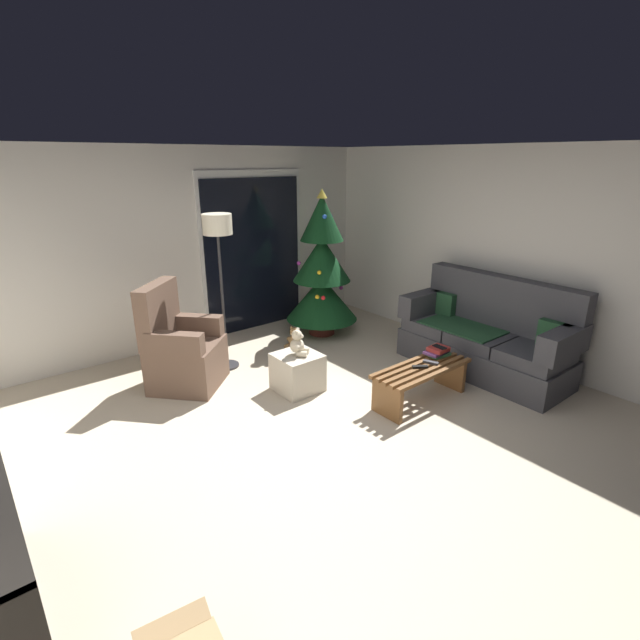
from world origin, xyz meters
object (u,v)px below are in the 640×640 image
Objects in this scene: remote_graphite at (431,362)px; cell_phone at (440,347)px; coffee_table at (421,378)px; remote_black at (420,367)px; floor_lamp at (218,240)px; couch at (487,337)px; christmas_tree at (322,273)px; ottoman at (298,372)px; teddy_bear_honey_by_tree at (294,339)px; teddy_bear_cream at (298,344)px; book_stack at (438,351)px; armchair at (182,350)px.

remote_graphite is 1.08× the size of cell_phone.
coffee_table is 0.14m from remote_black.
remote_graphite is 0.09× the size of floor_lamp.
couch is 1.09× the size of floor_lamp.
christmas_tree reaches higher than ottoman.
floor_lamp is at bearing 177.85° from teddy_bear_honey_by_tree.
coffee_table reaches higher than teddy_bear_honey_by_tree.
remote_black reaches higher than teddy_bear_honey_by_tree.
christmas_tree is at bearing 22.20° from remote_black.
teddy_bear_cream is (-0.81, 0.97, 0.27)m from coffee_table.
remote_black is 2.52m from floor_lamp.
teddy_bear_honey_by_tree is at bearing -163.44° from christmas_tree.
coffee_table is at bearing 156.58° from remote_graphite.
couch reaches higher than ottoman.
remote_graphite and remote_black have the same top height.
floor_lamp is 1.68m from teddy_bear_honey_by_tree.
teddy_bear_honey_by_tree is at bearing 108.86° from cell_phone.
cell_phone reaches higher than book_stack.
cell_phone reaches higher than remote_graphite.
remote_graphite is at bearing -159.12° from cell_phone.
cell_phone is 0.50× the size of teddy_bear_honey_by_tree.
remote_black is at bearing -61.42° from floor_lamp.
couch is 7.12× the size of book_stack.
book_stack is 0.96× the size of teddy_bear_honey_by_tree.
ottoman is at bearing 73.77° from remote_black.
remote_black is (-0.04, -0.00, 0.14)m from coffee_table.
remote_graphite is at bearing -46.14° from ottoman.
book_stack is at bearing -74.78° from teddy_bear_honey_by_tree.
floor_lamp is (-1.47, 1.92, 1.02)m from cell_phone.
armchair is at bearing 135.35° from ottoman.
remote_graphite is 2.62m from armchair.
cell_phone reaches higher than ottoman.
armchair reaches higher than teddy_bear_cream.
remote_graphite is 2.60m from floor_lamp.
couch is 2.28m from christmas_tree.
couch is at bearing -18.55° from remote_graphite.
teddy_bear_cream is at bearing 73.76° from remote_black.
coffee_table is 7.05× the size of remote_graphite.
couch reaches higher than teddy_bear_honey_by_tree.
book_stack is at bearing -52.51° from floor_lamp.
christmas_tree is 1.00m from teddy_bear_honey_by_tree.
teddy_bear_cream is (0.89, -0.89, 0.13)m from armchair.
armchair is (-2.06, 1.80, -0.08)m from cell_phone.
ottoman is at bearing 129.97° from coffee_table.
coffee_table is (-1.17, -0.02, -0.14)m from couch.
teddy_bear_cream is (-1.16, 0.91, 0.04)m from cell_phone.
teddy_bear_cream reaches higher than cell_phone.
armchair is at bearing 139.05° from book_stack.
remote_graphite is 0.14× the size of armchair.
christmas_tree reaches higher than floor_lamp.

